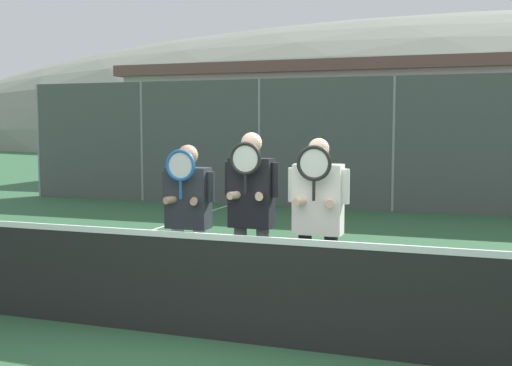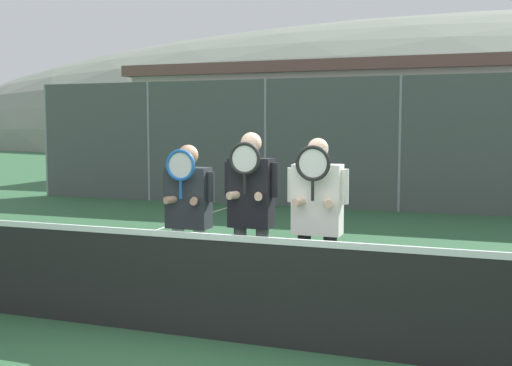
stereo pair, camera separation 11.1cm
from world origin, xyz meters
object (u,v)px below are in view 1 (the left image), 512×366
(player_leftmost, at_px, (188,209))
(player_center_right, at_px, (318,213))
(player_center_left, at_px, (251,207))
(car_far_left, at_px, (220,158))
(car_left_of_center, at_px, (405,161))

(player_leftmost, distance_m, player_center_right, 1.44)
(player_center_left, xyz_separation_m, player_center_right, (0.69, -0.04, -0.03))
(player_leftmost, height_order, player_center_left, player_center_left)
(player_center_left, relative_size, player_center_right, 1.03)
(player_leftmost, relative_size, car_far_left, 0.37)
(player_center_left, bearing_deg, player_leftmost, 172.28)
(player_center_left, distance_m, car_far_left, 12.47)
(car_far_left, height_order, car_left_of_center, car_left_of_center)
(player_center_left, height_order, car_far_left, player_center_left)
(player_leftmost, relative_size, player_center_left, 0.93)
(player_center_left, relative_size, car_far_left, 0.40)
(player_center_left, bearing_deg, car_far_left, 113.71)
(player_center_left, relative_size, car_left_of_center, 0.38)
(player_center_right, bearing_deg, car_left_of_center, 91.88)
(car_left_of_center, bearing_deg, player_center_left, -91.63)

